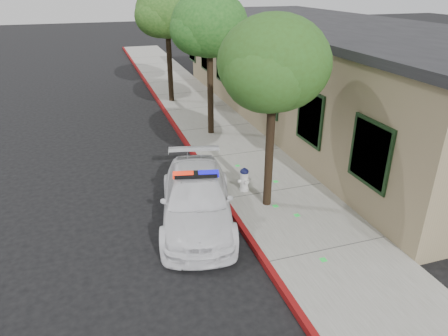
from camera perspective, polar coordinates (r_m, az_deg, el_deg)
The scene contains 9 objects.
ground at distance 9.33m, azimuth 5.59°, elevation -13.80°, with size 120.00×120.00×0.00m, color black.
sidewalk at distance 12.13m, azimuth 6.98°, elevation -3.51°, with size 3.20×60.00×0.15m, color gray.
red_curb at distance 11.62m, azimuth 0.04°, elevation -4.64°, with size 0.14×60.00×0.16m, color maroon.
clapboard_building at distance 18.78m, azimuth 14.06°, elevation 12.90°, with size 7.30×20.89×4.24m.
police_car at distance 10.59m, azimuth -3.85°, elevation -4.34°, with size 2.75×4.75×1.41m.
fire_hydrant at distance 11.91m, azimuth 2.87°, elevation -1.57°, with size 0.41×0.35×0.71m.
street_tree_near at distance 10.10m, azimuth 7.06°, elevation 13.80°, with size 2.77×2.76×5.02m.
street_tree_mid at distance 15.75m, azimuth -2.01°, elevation 19.11°, with size 3.05×2.83×5.39m.
street_tree_far at distance 20.65m, azimuth -7.93°, elevation 20.63°, with size 3.21×2.95×5.57m.
Camera 1 is at (-3.09, -6.60, 5.83)m, focal length 32.57 mm.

